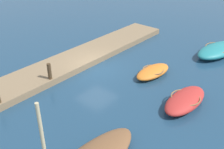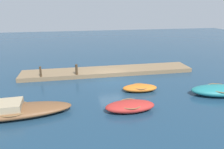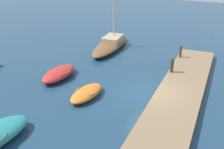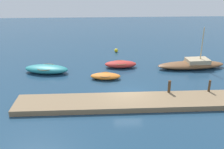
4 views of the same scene
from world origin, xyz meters
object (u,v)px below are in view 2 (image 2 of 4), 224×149
(motorboat_teal, at_px, (220,90))
(sailboat_brown, at_px, (13,111))
(rowboat_red, at_px, (130,106))
(rowboat_orange, at_px, (140,88))
(mooring_post_mid_west, at_px, (41,72))
(mooring_post_west, at_px, (77,69))

(motorboat_teal, bearing_deg, sailboat_brown, 12.74)
(sailboat_brown, xyz_separation_m, rowboat_red, (-7.98, 0.73, -0.08))
(rowboat_orange, xyz_separation_m, mooring_post_mid_west, (8.82, -4.35, 0.65))
(motorboat_teal, relative_size, rowboat_red, 1.39)
(sailboat_brown, relative_size, rowboat_red, 2.14)
(motorboat_teal, xyz_separation_m, sailboat_brown, (16.06, 0.52, 0.03))
(mooring_post_west, bearing_deg, rowboat_orange, 140.69)
(rowboat_orange, xyz_separation_m, rowboat_red, (1.81, 3.32, 0.07))
(motorboat_teal, bearing_deg, rowboat_orange, -7.42)
(rowboat_orange, relative_size, rowboat_red, 0.87)
(rowboat_red, distance_m, mooring_post_west, 8.46)
(rowboat_red, height_order, mooring_post_mid_west, mooring_post_mid_west)
(sailboat_brown, distance_m, mooring_post_mid_west, 7.03)
(rowboat_orange, bearing_deg, rowboat_red, 66.37)
(sailboat_brown, bearing_deg, mooring_post_mid_west, -101.33)
(rowboat_red, bearing_deg, mooring_post_west, -64.61)
(rowboat_orange, distance_m, mooring_post_mid_west, 9.86)
(rowboat_red, relative_size, mooring_post_mid_west, 3.48)
(sailboat_brown, relative_size, mooring_post_mid_west, 7.46)
(mooring_post_west, height_order, mooring_post_mid_west, mooring_post_west)
(rowboat_orange, bearing_deg, mooring_post_west, -34.33)
(motorboat_teal, height_order, mooring_post_west, mooring_post_west)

